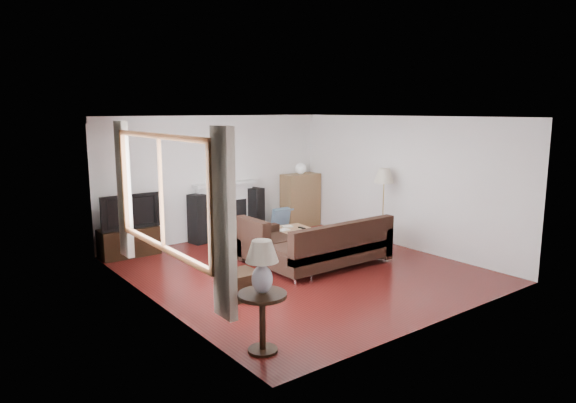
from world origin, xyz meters
TOP-DOWN VIEW (x-y plane):
  - room at (0.00, 0.00)m, footprint 5.10×5.60m
  - window at (-2.45, -0.20)m, footprint 0.12×2.74m
  - curtain_near at (-2.40, -1.72)m, footprint 0.10×0.35m
  - curtain_far at (-2.40, 1.32)m, footprint 0.10×0.35m
  - fireplace at (0.15, 2.64)m, footprint 1.40×0.26m
  - tv_stand at (-1.95, 2.49)m, footprint 1.03×0.46m
  - television at (-1.93, 2.49)m, footprint 1.09×0.14m
  - speaker_left at (-0.54, 2.53)m, footprint 0.33×0.37m
  - speaker_right at (0.81, 2.53)m, footprint 0.35×0.39m
  - bookshelf at (2.04, 2.51)m, footprint 0.87×0.41m
  - globe_lamp at (2.04, 2.51)m, footprint 0.24×0.24m
  - sectional_sofa at (0.48, -0.24)m, footprint 2.36×1.72m
  - coffee_table at (0.33, 0.95)m, footprint 1.20×0.73m
  - footstool at (-1.45, -0.52)m, footprint 0.46×0.46m
  - floor_lamp at (2.22, 0.19)m, footprint 0.42×0.42m
  - side_table at (-2.15, -2.07)m, footprint 0.54×0.54m
  - table_lamp at (-2.15, -2.07)m, footprint 0.36×0.36m

SIDE VIEW (x-z plane):
  - footstool at x=-1.45m, z-range 0.00..0.37m
  - coffee_table at x=0.33m, z-range 0.00..0.45m
  - tv_stand at x=-1.95m, z-range 0.00..0.52m
  - side_table at x=-2.15m, z-range 0.00..0.67m
  - sectional_sofa at x=0.48m, z-range 0.00..0.76m
  - speaker_left at x=-0.54m, z-range 0.00..0.98m
  - speaker_right at x=0.81m, z-range 0.00..0.98m
  - fireplace at x=0.15m, z-range 0.00..1.15m
  - bookshelf at x=2.04m, z-range 0.00..1.19m
  - floor_lamp at x=2.22m, z-range 0.00..1.52m
  - television at x=-1.93m, z-range 0.52..1.14m
  - table_lamp at x=-2.15m, z-range 0.67..1.25m
  - room at x=0.00m, z-range -0.02..2.52m
  - globe_lamp at x=2.04m, z-range 1.19..1.43m
  - curtain_near at x=-2.40m, z-range 0.35..2.45m
  - curtain_far at x=-2.40m, z-range 0.35..2.45m
  - window at x=-2.45m, z-range 0.78..2.32m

